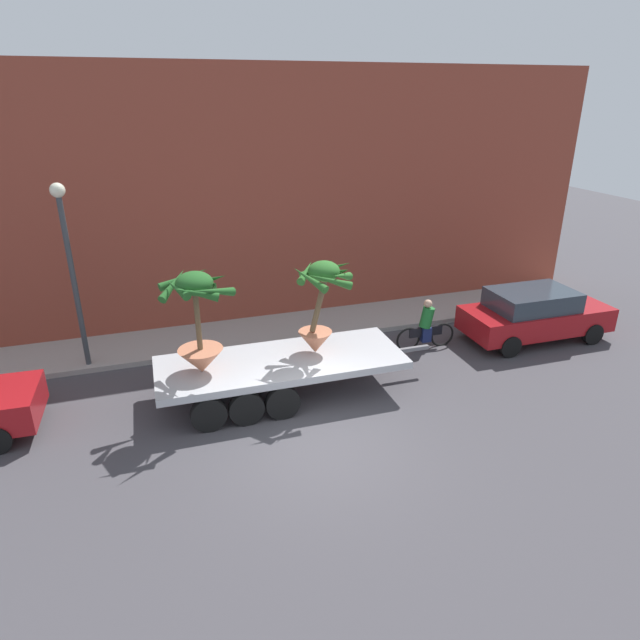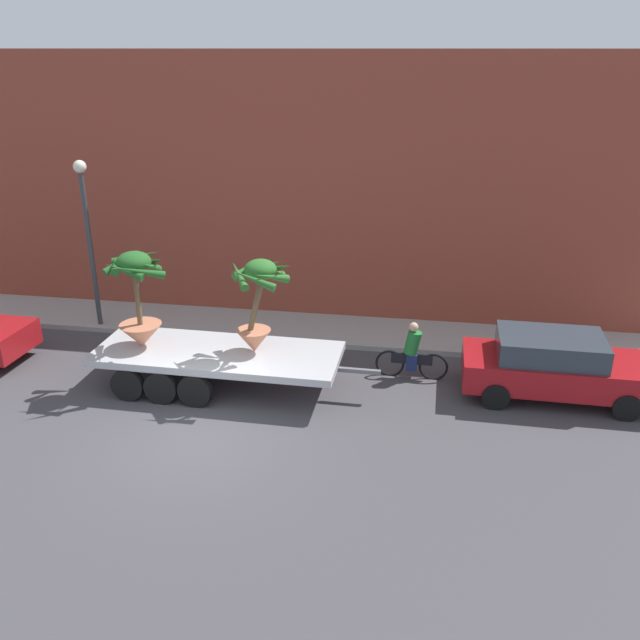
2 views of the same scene
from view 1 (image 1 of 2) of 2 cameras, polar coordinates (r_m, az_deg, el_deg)
name	(u,v)px [view 1 (image 1 of 2)]	position (r m, az deg, el deg)	size (l,w,h in m)	color
ground_plane	(321,444)	(12.03, 0.07, -12.80)	(60.00, 60.00, 0.00)	#423F44
sidewalk	(259,332)	(17.16, -6.40, -1.24)	(24.00, 2.20, 0.15)	#A39E99
building_facade	(241,199)	(17.65, -8.16, 12.36)	(24.00, 1.20, 7.80)	brown
flatbed_trailer	(271,369)	(13.42, -5.15, -5.06)	(7.00, 2.32, 0.98)	#B7BABF
potted_palm_rear	(198,323)	(12.54, -12.55, -0.33)	(1.69, 1.73, 2.42)	#C17251
potted_palm_middle	(320,302)	(13.19, 0.05, 1.83)	(1.59, 1.57, 2.33)	#C17251
cyclist	(426,327)	(16.21, 10.97, -0.71)	(1.84, 0.35, 1.54)	black
parked_car	(534,314)	(17.66, 21.38, 0.62)	(4.44, 1.94, 1.58)	maroon
street_lamp	(69,254)	(15.18, -24.64, 6.27)	(0.36, 0.36, 4.83)	#383D42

